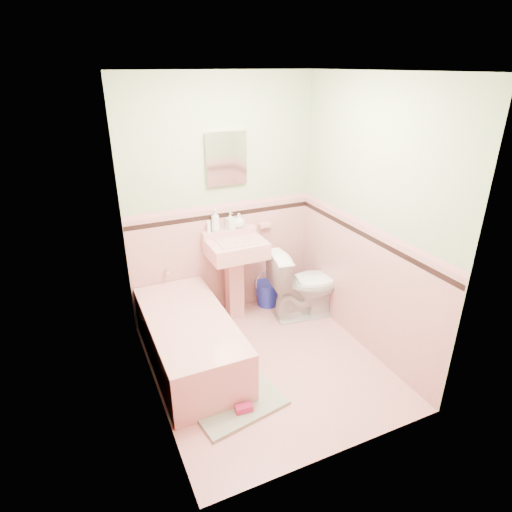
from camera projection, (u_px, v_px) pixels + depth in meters
name	position (u px, v px, depth m)	size (l,w,h in m)	color
floor	(267.00, 364.00, 3.96)	(2.20, 2.20, 0.00)	pink
ceiling	(271.00, 71.00, 2.93)	(2.20, 2.20, 0.00)	white
wall_back	(222.00, 203.00, 4.36)	(2.50, 2.50, 0.00)	beige
wall_front	(350.00, 303.00, 2.53)	(2.50, 2.50, 0.00)	beige
wall_left	(144.00, 261.00, 3.07)	(2.50, 2.50, 0.00)	beige
wall_right	(369.00, 222.00, 3.83)	(2.50, 2.50, 0.00)	beige
wainscot_back	(224.00, 261.00, 4.62)	(2.00, 2.00, 0.00)	pink
wainscot_front	(340.00, 387.00, 2.81)	(2.00, 2.00, 0.00)	pink
wainscot_left	(154.00, 336.00, 3.34)	(2.20, 2.20, 0.00)	pink
wainscot_right	(361.00, 286.00, 4.09)	(2.20, 2.20, 0.00)	pink
accent_back	(223.00, 215.00, 4.40)	(2.00, 2.00, 0.00)	black
accent_front	(346.00, 320.00, 2.60)	(2.00, 2.00, 0.00)	black
accent_left	(148.00, 277.00, 3.13)	(2.20, 2.20, 0.00)	black
accent_right	(366.00, 236.00, 3.87)	(2.20, 2.20, 0.00)	black
cap_back	(222.00, 206.00, 4.36)	(2.00, 2.00, 0.00)	pink
cap_front	(348.00, 305.00, 2.56)	(2.00, 2.00, 0.00)	pink
cap_left	(147.00, 264.00, 3.09)	(2.20, 2.20, 0.00)	pink
cap_right	(367.00, 226.00, 3.83)	(2.20, 2.20, 0.00)	pink
bathtub	(190.00, 342.00, 3.91)	(0.70, 1.50, 0.45)	#D9908C
tub_faucet	(167.00, 270.00, 4.34)	(0.04, 0.04, 0.12)	silver
sink	(236.00, 281.00, 4.51)	(0.58, 0.48, 0.91)	#D9908C
sink_faucet	(230.00, 233.00, 4.42)	(0.02, 0.02, 0.10)	silver
medicine_cabinet	(226.00, 159.00, 4.17)	(0.41, 0.04, 0.51)	white
soap_dish	(265.00, 225.00, 4.63)	(0.13, 0.07, 0.04)	#D9908C
soap_bottle_left	(215.00, 220.00, 4.34)	(0.09, 0.09, 0.23)	#B2B2B2
soap_bottle_mid	(230.00, 221.00, 4.41)	(0.08, 0.08, 0.18)	#B2B2B2
soap_bottle_right	(239.00, 221.00, 4.45)	(0.12, 0.12, 0.16)	#B2B2B2
tube	(209.00, 227.00, 4.34)	(0.04, 0.04, 0.12)	white
toilet	(305.00, 284.00, 4.58)	(0.43, 0.76, 0.77)	white
bucket	(267.00, 293.00, 4.90)	(0.29, 0.29, 0.29)	#202FBB
bath_mat	(238.00, 403.00, 3.49)	(0.73, 0.48, 0.03)	gray
shoe	(244.00, 408.00, 3.38)	(0.14, 0.07, 0.06)	#BF1E59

